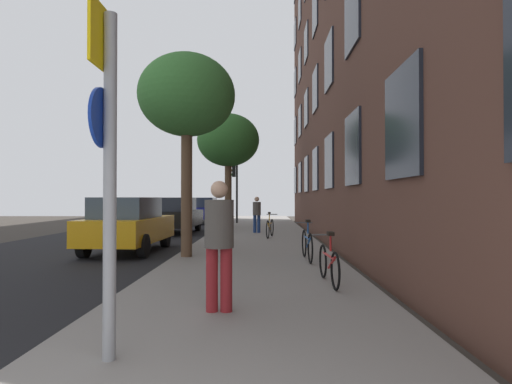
{
  "coord_description": "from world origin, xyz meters",
  "views": [
    {
      "loc": [
        1.29,
        -0.91,
        1.62
      ],
      "look_at": [
        1.09,
        11.17,
        1.78
      ],
      "focal_mm": 29.6,
      "sensor_mm": 36.0,
      "label": 1
    }
  ],
  "objects_px": {
    "sign_post": "(107,152)",
    "car_0": "(128,224)",
    "pedestrian_1": "(257,212)",
    "bicycle_2": "(270,227)",
    "car_1": "(175,215)",
    "traffic_light": "(235,182)",
    "tree_near": "(187,97)",
    "car_2": "(203,210)",
    "bicycle_1": "(307,244)",
    "tree_far": "(228,141)",
    "bicycle_0": "(329,263)",
    "pedestrian_0": "(219,237)"
  },
  "relations": [
    {
      "from": "sign_post",
      "to": "tree_near",
      "type": "bearing_deg",
      "value": 94.25
    },
    {
      "from": "tree_far",
      "to": "car_1",
      "type": "relative_size",
      "value": 1.42
    },
    {
      "from": "pedestrian_0",
      "to": "bicycle_0",
      "type": "bearing_deg",
      "value": 46.48
    },
    {
      "from": "tree_far",
      "to": "bicycle_1",
      "type": "bearing_deg",
      "value": -76.12
    },
    {
      "from": "car_1",
      "to": "car_2",
      "type": "distance_m",
      "value": 7.68
    },
    {
      "from": "tree_near",
      "to": "tree_far",
      "type": "relative_size",
      "value": 0.89
    },
    {
      "from": "bicycle_0",
      "to": "traffic_light",
      "type": "bearing_deg",
      "value": 99.04
    },
    {
      "from": "tree_near",
      "to": "pedestrian_1",
      "type": "relative_size",
      "value": 3.36
    },
    {
      "from": "bicycle_2",
      "to": "tree_near",
      "type": "bearing_deg",
      "value": -113.03
    },
    {
      "from": "bicycle_2",
      "to": "car_0",
      "type": "relative_size",
      "value": 0.42
    },
    {
      "from": "tree_far",
      "to": "car_2",
      "type": "distance_m",
      "value": 6.64
    },
    {
      "from": "tree_far",
      "to": "car_1",
      "type": "bearing_deg",
      "value": -130.74
    },
    {
      "from": "traffic_light",
      "to": "tree_far",
      "type": "bearing_deg",
      "value": -92.38
    },
    {
      "from": "car_0",
      "to": "bicycle_0",
      "type": "bearing_deg",
      "value": -44.4
    },
    {
      "from": "car_0",
      "to": "pedestrian_0",
      "type": "bearing_deg",
      "value": -63.5
    },
    {
      "from": "tree_near",
      "to": "tree_far",
      "type": "bearing_deg",
      "value": 89.2
    },
    {
      "from": "tree_near",
      "to": "bicycle_1",
      "type": "height_order",
      "value": "tree_near"
    },
    {
      "from": "pedestrian_0",
      "to": "car_0",
      "type": "xyz_separation_m",
      "value": [
        -3.42,
        6.86,
        -0.26
      ]
    },
    {
      "from": "sign_post",
      "to": "bicycle_2",
      "type": "xyz_separation_m",
      "value": [
        1.71,
        12.07,
        -1.55
      ]
    },
    {
      "from": "bicycle_0",
      "to": "pedestrian_1",
      "type": "bearing_deg",
      "value": 97.53
    },
    {
      "from": "bicycle_0",
      "to": "car_0",
      "type": "relative_size",
      "value": 0.42
    },
    {
      "from": "pedestrian_1",
      "to": "car_2",
      "type": "distance_m",
      "value": 9.43
    },
    {
      "from": "tree_near",
      "to": "car_2",
      "type": "xyz_separation_m",
      "value": [
        -1.9,
        16.09,
        -3.36
      ]
    },
    {
      "from": "tree_near",
      "to": "bicycle_0",
      "type": "bearing_deg",
      "value": -47.33
    },
    {
      "from": "bicycle_0",
      "to": "bicycle_2",
      "type": "xyz_separation_m",
      "value": [
        -0.89,
        8.59,
        0.02
      ]
    },
    {
      "from": "pedestrian_1",
      "to": "car_2",
      "type": "xyz_separation_m",
      "value": [
        -3.58,
        8.72,
        -0.16
      ]
    },
    {
      "from": "bicycle_1",
      "to": "pedestrian_1",
      "type": "bearing_deg",
      "value": 99.48
    },
    {
      "from": "car_0",
      "to": "car_2",
      "type": "relative_size",
      "value": 0.96
    },
    {
      "from": "traffic_light",
      "to": "bicycle_1",
      "type": "xyz_separation_m",
      "value": [
        2.73,
        -14.92,
        -2.08
      ]
    },
    {
      "from": "bicycle_2",
      "to": "car_1",
      "type": "distance_m",
      "value": 5.35
    },
    {
      "from": "sign_post",
      "to": "pedestrian_1",
      "type": "relative_size",
      "value": 2.13
    },
    {
      "from": "sign_post",
      "to": "pedestrian_1",
      "type": "xyz_separation_m",
      "value": [
        1.18,
        14.22,
        -1.04
      ]
    },
    {
      "from": "sign_post",
      "to": "tree_far",
      "type": "xyz_separation_m",
      "value": [
        -0.36,
        17.84,
        2.52
      ]
    },
    {
      "from": "traffic_light",
      "to": "car_2",
      "type": "relative_size",
      "value": 0.87
    },
    {
      "from": "bicycle_2",
      "to": "traffic_light",
      "type": "bearing_deg",
      "value": 101.94
    },
    {
      "from": "sign_post",
      "to": "traffic_light",
      "type": "distance_m",
      "value": 21.18
    },
    {
      "from": "car_1",
      "to": "traffic_light",
      "type": "bearing_deg",
      "value": 68.26
    },
    {
      "from": "pedestrian_0",
      "to": "sign_post",
      "type": "bearing_deg",
      "value": -117.55
    },
    {
      "from": "sign_post",
      "to": "bicycle_1",
      "type": "xyz_separation_m",
      "value": [
        2.51,
        6.25,
        -1.54
      ]
    },
    {
      "from": "traffic_light",
      "to": "bicycle_2",
      "type": "height_order",
      "value": "traffic_light"
    },
    {
      "from": "tree_near",
      "to": "bicycle_2",
      "type": "xyz_separation_m",
      "value": [
        2.22,
        5.22,
        -3.71
      ]
    },
    {
      "from": "traffic_light",
      "to": "bicycle_0",
      "type": "height_order",
      "value": "traffic_light"
    },
    {
      "from": "pedestrian_0",
      "to": "pedestrian_1",
      "type": "xyz_separation_m",
      "value": [
        0.31,
        12.55,
        -0.1
      ]
    },
    {
      "from": "bicycle_2",
      "to": "bicycle_1",
      "type": "bearing_deg",
      "value": -82.18
    },
    {
      "from": "car_2",
      "to": "tree_near",
      "type": "bearing_deg",
      "value": -83.28
    },
    {
      "from": "traffic_light",
      "to": "bicycle_0",
      "type": "distance_m",
      "value": 18.04
    },
    {
      "from": "sign_post",
      "to": "car_0",
      "type": "height_order",
      "value": "sign_post"
    },
    {
      "from": "sign_post",
      "to": "car_0",
      "type": "distance_m",
      "value": 8.98
    },
    {
      "from": "bicycle_0",
      "to": "pedestrian_1",
      "type": "distance_m",
      "value": 10.84
    },
    {
      "from": "bicycle_2",
      "to": "car_0",
      "type": "distance_m",
      "value": 5.55
    }
  ]
}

